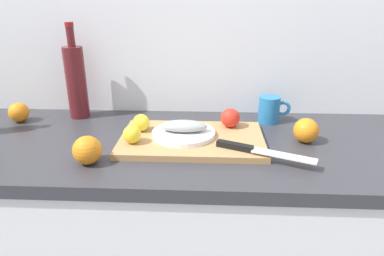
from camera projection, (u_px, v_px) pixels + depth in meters
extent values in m
cube|color=white|center=(205.00, 21.00, 1.30)|extent=(3.20, 0.05, 2.50)
cube|color=white|center=(200.00, 256.00, 1.30)|extent=(2.00, 0.58, 0.86)
cube|color=#333338|center=(202.00, 147.00, 1.14)|extent=(2.00, 0.60, 0.04)
cube|color=tan|center=(192.00, 140.00, 1.12)|extent=(0.46, 0.29, 0.02)
cylinder|color=white|center=(184.00, 134.00, 1.12)|extent=(0.20, 0.20, 0.01)
ellipsoid|color=#999E99|center=(184.00, 126.00, 1.11)|extent=(0.15, 0.07, 0.04)
cube|color=silver|center=(284.00, 156.00, 0.97)|extent=(0.18, 0.10, 0.00)
cube|color=black|center=(235.00, 146.00, 1.03)|extent=(0.11, 0.06, 0.02)
sphere|color=yellow|center=(132.00, 134.00, 1.06)|extent=(0.06, 0.06, 0.06)
sphere|color=yellow|center=(141.00, 123.00, 1.15)|extent=(0.06, 0.06, 0.06)
sphere|color=red|center=(230.00, 118.00, 1.18)|extent=(0.07, 0.07, 0.07)
cylinder|color=#59191E|center=(76.00, 83.00, 1.30)|extent=(0.07, 0.07, 0.27)
cylinder|color=#59191E|center=(71.00, 37.00, 1.24)|extent=(0.03, 0.03, 0.07)
cylinder|color=maroon|center=(69.00, 24.00, 1.23)|extent=(0.03, 0.03, 0.02)
cylinder|color=#2672B2|center=(269.00, 109.00, 1.28)|extent=(0.08, 0.08, 0.10)
torus|color=#2672B2|center=(283.00, 108.00, 1.28)|extent=(0.06, 0.01, 0.06)
sphere|color=orange|center=(87.00, 150.00, 0.97)|extent=(0.08, 0.08, 0.08)
sphere|color=orange|center=(19.00, 112.00, 1.29)|extent=(0.07, 0.07, 0.07)
sphere|color=orange|center=(306.00, 130.00, 1.11)|extent=(0.08, 0.08, 0.08)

